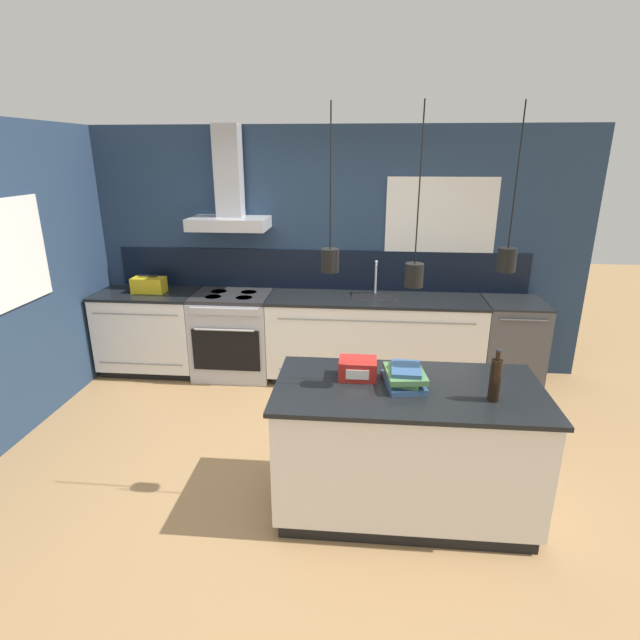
# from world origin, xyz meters

# --- Properties ---
(ground_plane) EXTENTS (16.00, 16.00, 0.00)m
(ground_plane) POSITION_xyz_m (0.00, 0.00, 0.00)
(ground_plane) COLOR #A87F51
(ground_plane) RESTS_ON ground
(wall_back) EXTENTS (5.60, 2.49, 2.60)m
(wall_back) POSITION_xyz_m (-0.05, 2.00, 1.36)
(wall_back) COLOR navy
(wall_back) RESTS_ON ground_plane
(wall_left) EXTENTS (0.08, 3.80, 2.60)m
(wall_left) POSITION_xyz_m (-2.43, 0.70, 1.30)
(wall_left) COLOR navy
(wall_left) RESTS_ON ground_plane
(counter_run_left) EXTENTS (1.06, 0.64, 0.91)m
(counter_run_left) POSITION_xyz_m (-1.84, 1.69, 0.46)
(counter_run_left) COLOR black
(counter_run_left) RESTS_ON ground_plane
(counter_run_sink) EXTENTS (2.23, 0.64, 1.27)m
(counter_run_sink) POSITION_xyz_m (0.60, 1.69, 0.46)
(counter_run_sink) COLOR black
(counter_run_sink) RESTS_ON ground_plane
(oven_range) EXTENTS (0.82, 0.66, 0.91)m
(oven_range) POSITION_xyz_m (-0.91, 1.69, 0.46)
(oven_range) COLOR #B5B5BA
(oven_range) RESTS_ON ground_plane
(dishwasher) EXTENTS (0.59, 0.65, 0.91)m
(dishwasher) POSITION_xyz_m (2.01, 1.69, 0.46)
(dishwasher) COLOR #4C4C51
(dishwasher) RESTS_ON ground_plane
(kitchen_island) EXTENTS (1.72, 0.85, 0.91)m
(kitchen_island) POSITION_xyz_m (0.79, -0.35, 0.46)
(kitchen_island) COLOR black
(kitchen_island) RESTS_ON ground_plane
(bottle_on_island) EXTENTS (0.07, 0.07, 0.33)m
(bottle_on_island) POSITION_xyz_m (1.28, -0.49, 1.05)
(bottle_on_island) COLOR black
(bottle_on_island) RESTS_ON kitchen_island
(book_stack) EXTENTS (0.29, 0.37, 0.13)m
(book_stack) POSITION_xyz_m (0.76, -0.33, 0.97)
(book_stack) COLOR #335684
(book_stack) RESTS_ON kitchen_island
(red_supply_box) EXTENTS (0.25, 0.20, 0.13)m
(red_supply_box) POSITION_xyz_m (0.46, -0.24, 0.97)
(red_supply_box) COLOR red
(red_supply_box) RESTS_ON kitchen_island
(yellow_toolbox) EXTENTS (0.34, 0.18, 0.19)m
(yellow_toolbox) POSITION_xyz_m (-1.80, 1.69, 0.99)
(yellow_toolbox) COLOR gold
(yellow_toolbox) RESTS_ON counter_run_left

